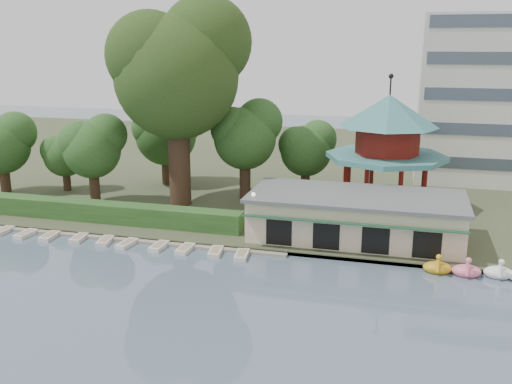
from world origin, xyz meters
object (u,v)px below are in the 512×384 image
(dock, at_px, (105,236))
(pavilion, at_px, (387,141))
(big_tree, at_px, (178,66))
(boathouse, at_px, (356,216))

(dock, distance_m, pavilion, 29.14)
(pavilion, distance_m, big_tree, 22.41)
(dock, xyz_separation_m, pavilion, (24.00, 14.80, 7.36))
(boathouse, xyz_separation_m, pavilion, (2.00, 10.03, 5.11))
(dock, height_order, boathouse, boathouse)
(boathouse, height_order, pavilion, pavilion)
(pavilion, bearing_deg, big_tree, -169.67)
(dock, relative_size, boathouse, 1.83)
(pavilion, bearing_deg, boathouse, -101.28)
(pavilion, bearing_deg, dock, -148.34)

